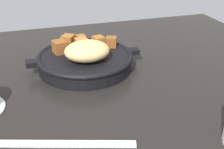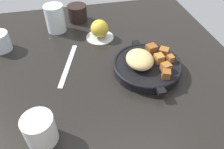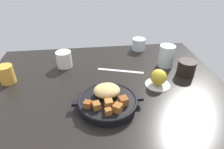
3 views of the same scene
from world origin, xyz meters
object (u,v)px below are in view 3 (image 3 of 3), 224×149
(coffee_mug_dark, at_px, (186,68))
(ceramic_mug_white, at_px, (64,59))
(red_apple, at_px, (159,77))
(butter_knife, at_px, (120,71))
(juice_glass_amber, at_px, (6,74))
(water_glass_short, at_px, (139,44))
(water_glass_tall, at_px, (166,56))
(cast_iron_skillet, at_px, (108,101))

(coffee_mug_dark, distance_m, ceramic_mug_white, 0.60)
(red_apple, xyz_separation_m, butter_knife, (-0.14, 0.14, -0.04))
(juice_glass_amber, relative_size, coffee_mug_dark, 0.99)
(water_glass_short, bearing_deg, ceramic_mug_white, -159.92)
(water_glass_short, xyz_separation_m, water_glass_tall, (0.09, -0.21, 0.02))
(water_glass_short, bearing_deg, red_apple, -90.58)
(red_apple, bearing_deg, juice_glass_amber, 170.99)
(butter_knife, height_order, water_glass_short, water_glass_short)
(ceramic_mug_white, bearing_deg, water_glass_short, 20.08)
(butter_knife, xyz_separation_m, juice_glass_amber, (-0.52, -0.03, 0.04))
(coffee_mug_dark, bearing_deg, red_apple, -156.20)
(water_glass_short, xyz_separation_m, ceramic_mug_white, (-0.42, -0.15, 0.01))
(butter_knife, height_order, water_glass_tall, water_glass_tall)
(juice_glass_amber, bearing_deg, water_glass_short, 22.11)
(coffee_mug_dark, distance_m, water_glass_tall, 0.12)
(ceramic_mug_white, distance_m, water_glass_tall, 0.52)
(butter_knife, relative_size, ceramic_mug_white, 2.80)
(cast_iron_skillet, relative_size, ceramic_mug_white, 3.31)
(cast_iron_skillet, distance_m, water_glass_short, 0.54)
(coffee_mug_dark, xyz_separation_m, ceramic_mug_white, (-0.58, 0.15, 0.01))
(ceramic_mug_white, bearing_deg, juice_glass_amber, -154.47)
(water_glass_tall, bearing_deg, butter_knife, -173.34)
(butter_knife, bearing_deg, water_glass_tall, 23.93)
(ceramic_mug_white, height_order, water_glass_tall, water_glass_tall)
(red_apple, height_order, butter_knife, red_apple)
(water_glass_short, relative_size, ceramic_mug_white, 0.96)
(butter_knife, xyz_separation_m, ceramic_mug_white, (-0.28, 0.08, 0.04))
(red_apple, xyz_separation_m, water_glass_short, (0.00, 0.38, -0.01))
(coffee_mug_dark, height_order, ceramic_mug_white, ceramic_mug_white)
(cast_iron_skillet, height_order, water_glass_tall, water_glass_tall)
(cast_iron_skillet, distance_m, coffee_mug_dark, 0.44)
(red_apple, height_order, water_glass_short, red_apple)
(red_apple, xyz_separation_m, coffee_mug_dark, (0.16, 0.07, -0.01))
(juice_glass_amber, height_order, coffee_mug_dark, juice_glass_amber)
(water_glass_short, bearing_deg, juice_glass_amber, -157.89)
(cast_iron_skillet, distance_m, ceramic_mug_white, 0.38)
(juice_glass_amber, xyz_separation_m, water_glass_tall, (0.76, 0.06, 0.01))
(butter_knife, bearing_deg, red_apple, -26.46)
(coffee_mug_dark, bearing_deg, ceramic_mug_white, 165.54)
(coffee_mug_dark, relative_size, water_glass_tall, 0.76)
(red_apple, bearing_deg, water_glass_short, 89.42)
(water_glass_short, relative_size, coffee_mug_dark, 0.94)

